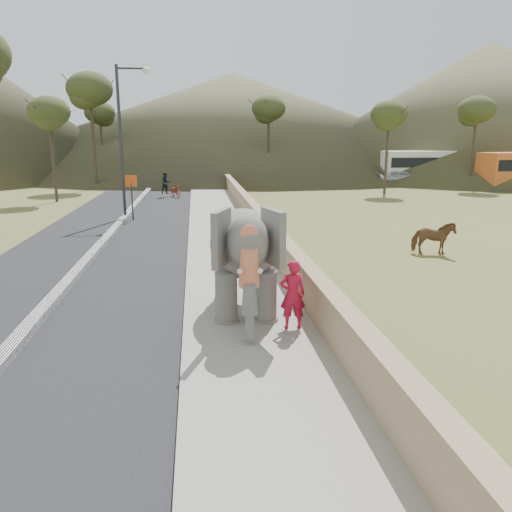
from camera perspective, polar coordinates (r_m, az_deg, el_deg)
The scene contains 15 objects.
ground at distance 11.28m, azimuth -0.62°, elevation -9.24°, with size 160.00×160.00×0.00m, color olive.
road at distance 21.16m, azimuth -17.28°, elevation 1.00°, with size 7.00×120.00×0.03m, color black.
median at distance 21.14m, azimuth -17.29°, elevation 1.25°, with size 0.35×120.00×0.22m, color black.
walkway at distance 20.82m, azimuth -3.63°, elevation 1.56°, with size 3.00×120.00×0.15m, color #9E9687.
parapet at distance 20.88m, azimuth 0.88°, elevation 2.95°, with size 0.30×120.00×1.10m, color tan.
lamppost at distance 27.98m, azimuth -14.65°, elevation 14.08°, with size 1.76×0.36×8.00m.
signboard at distance 27.39m, azimuth -14.04°, elevation 7.36°, with size 0.60×0.08×2.40m.
cow at distance 19.94m, azimuth 19.57°, elevation 1.94°, with size 0.70×1.53×1.29m, color brown.
distant_car at distance 47.99m, azimuth 16.39°, elevation 8.54°, with size 1.70×4.23×1.44m, color #BAB9C0.
bus_white at distance 51.01m, azimuth 20.39°, elevation 9.45°, with size 2.50×11.00×3.10m, color white.
hill_right at distance 72.66m, azimuth 24.77°, elevation 15.11°, with size 56.00×56.00×16.00m, color brown.
hill_far at distance 80.62m, azimuth -2.62°, elevation 15.28°, with size 80.00×80.00×14.00m, color brown.
elephant_and_man at distance 12.18m, azimuth -1.29°, elevation -0.24°, with size 2.23×3.74×2.66m.
motorcyclist at distance 37.71m, azimuth -9.60°, elevation 7.70°, with size 1.79×1.99×1.86m.
trees at distance 39.44m, azimuth -3.39°, elevation 13.13°, with size 48.11×42.89×9.89m.
Camera 1 is at (-1.13, -10.35, 4.34)m, focal length 35.00 mm.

